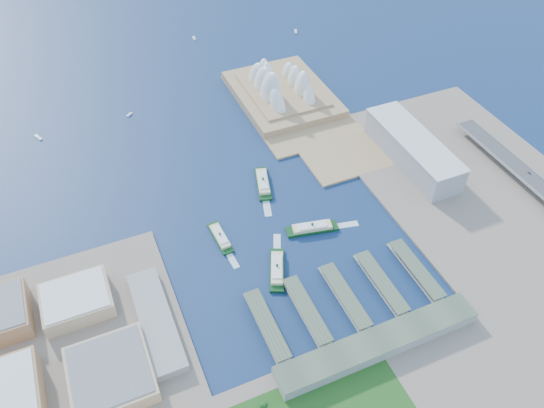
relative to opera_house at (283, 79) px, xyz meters
name	(u,v)px	position (x,y,z in m)	size (l,w,h in m)	color
ground	(299,251)	(-105.00, -280.00, -32.00)	(3000.00, 3000.00, 0.00)	#0F2548
east_land	(507,218)	(135.00, -330.00, -30.50)	(240.00, 500.00, 3.00)	gray
peninsula	(289,104)	(2.50, -20.00, -30.50)	(135.00, 220.00, 3.00)	#A5825A
opera_house	(283,79)	(0.00, 0.00, 0.00)	(134.00, 180.00, 58.00)	white
toaster_building	(412,150)	(90.00, -200.00, -11.50)	(45.00, 155.00, 35.00)	gray
west_buildings	(68,386)	(-355.00, -350.00, -15.50)	(200.00, 280.00, 27.00)	#A57852
ferry_wharves	(345,297)	(-91.00, -355.00, -27.35)	(184.00, 90.00, 9.30)	#46543F
terminal_building	(378,344)	(-90.00, -415.00, -23.00)	(200.00, 28.00, 12.00)	gray
ferry_a	(220,236)	(-177.77, -228.77, -27.29)	(12.67, 49.76, 9.41)	#0E3915
ferry_b	(263,181)	(-99.98, -165.19, -26.40)	(15.08, 59.25, 11.20)	#0E3915
ferry_c	(277,268)	(-138.24, -295.17, -26.64)	(14.43, 56.70, 10.72)	#0E3915
ferry_d	(312,227)	(-78.63, -257.18, -26.46)	(14.92, 58.61, 11.08)	#0E3915
boat_a	(38,137)	(-343.63, 42.40, -30.59)	(3.65, 14.61, 2.82)	white
boat_b	(129,114)	(-218.46, 46.60, -30.66)	(3.46, 9.90, 2.67)	white
boat_c	(296,31)	(108.25, 183.25, -30.48)	(3.94, 13.50, 3.04)	white
boat_e	(194,38)	(-64.84, 230.08, -30.48)	(3.95, 12.40, 3.04)	white
car_c	(529,173)	(199.00, -288.95, -16.42)	(2.04, 5.03, 1.46)	slate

